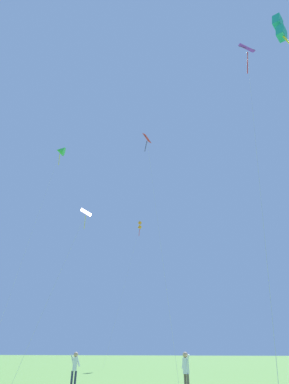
# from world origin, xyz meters

# --- Properties ---
(kite_red_high) EXTENTS (3.80, 5.11, 24.65)m
(kite_red_high) POSITION_xyz_m (-5.81, 23.27, 22.44)
(kite_red_high) COLOR red
(kite_red_high) RESTS_ON ground_plane
(kite_purple_streamer) EXTENTS (4.16, 12.29, 28.42)m
(kite_purple_streamer) POSITION_xyz_m (5.67, 17.10, 26.07)
(kite_purple_streamer) COLOR purple
(kite_purple_streamer) RESTS_ON ground_plane
(kite_orange_box) EXTENTS (1.66, 10.08, 22.64)m
(kite_orange_box) POSITION_xyz_m (-13.45, 44.25, 21.68)
(kite_orange_box) COLOR orange
(kite_orange_box) RESTS_ON ground_plane
(kite_teal_box) EXTENTS (1.55, 7.66, 17.91)m
(kite_teal_box) POSITION_xyz_m (5.93, 8.24, 16.93)
(kite_teal_box) COLOR teal
(kite_teal_box) RESTS_ON ground_plane
(kite_pink_low) EXTENTS (0.91, 6.40, 13.38)m
(kite_pink_low) POSITION_xyz_m (-10.33, 18.33, 12.03)
(kite_pink_low) COLOR pink
(kite_pink_low) RESTS_ON ground_plane
(kite_green_small) EXTENTS (2.39, 7.89, 26.19)m
(kite_green_small) POSITION_xyz_m (-18.32, 24.52, 25.45)
(kite_green_small) COLOR green
(kite_green_small) RESTS_ON ground_plane
(person_in_red_shirt) EXTENTS (0.54, 0.37, 1.80)m
(person_in_red_shirt) POSITION_xyz_m (-7.29, 13.71, 1.08)
(person_in_red_shirt) COLOR #2D3351
(person_in_red_shirt) RESTS_ON ground_plane
(person_near_tree) EXTENTS (0.51, 0.42, 1.80)m
(person_near_tree) POSITION_xyz_m (-1.00, 12.92, 1.08)
(person_near_tree) COLOR #665B4C
(person_near_tree) RESTS_ON ground_plane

